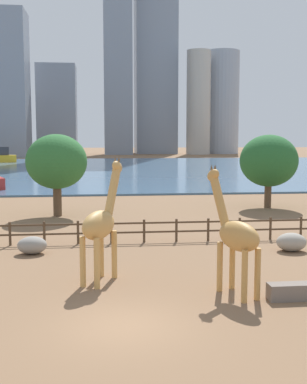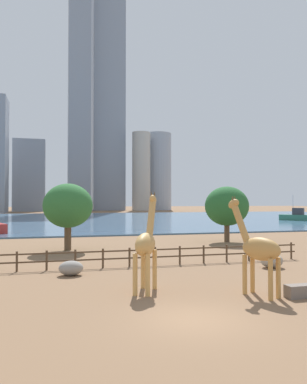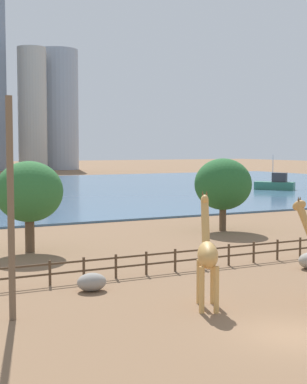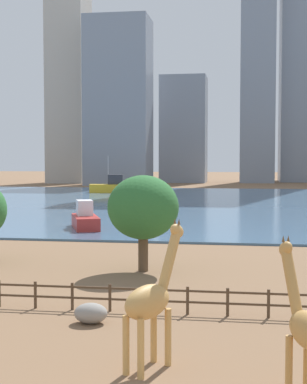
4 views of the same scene
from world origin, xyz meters
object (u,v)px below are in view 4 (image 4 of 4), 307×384
Objects in this scene: boulder_by_pole at (91,313)px; tree_center_broad at (143,208)px; giraffe_companion at (151,300)px; boat_ferry at (85,219)px; boat_tug at (111,186)px.

tree_center_broad reaches higher than boulder_by_pole.
boulder_by_pole is (-3.47, 5.05, -1.93)m from giraffe_companion.
tree_center_broad is (-3.22, 17.05, 1.69)m from giraffe_companion.
boat_ferry is at bearing 115.02° from tree_center_broad.
giraffe_companion is 0.76× the size of boat_ferry.
boulder_by_pole is 0.24× the size of tree_center_broad.
giraffe_companion is at bearing -55.48° from boulder_by_pole.
giraffe_companion is at bearing 92.16° from boat_tug.
giraffe_companion is 17.44m from tree_center_broad.
boulder_by_pole is 12.54m from tree_center_broad.
boat_tug is at bearing 41.27° from giraffe_companion.
boat_tug reaches higher than giraffe_companion.
tree_center_broad reaches higher than boat_ferry.
boulder_by_pole is 0.22× the size of boat_ferry.
boat_ferry is (-9.09, 32.02, 0.69)m from boulder_by_pole.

